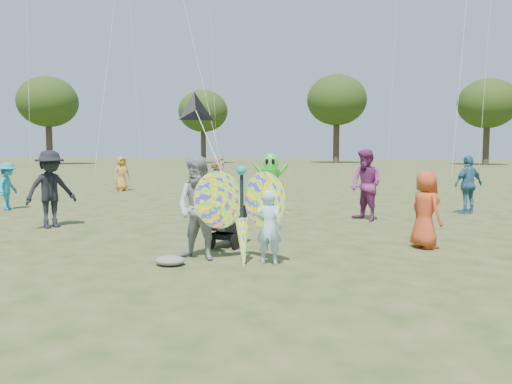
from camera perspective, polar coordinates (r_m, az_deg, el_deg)
ground at (r=7.64m, az=-0.13°, el=-9.27°), size 160.00×160.00×0.00m
child_girl at (r=8.08m, az=1.49°, el=-4.08°), size 0.49×0.37×1.21m
adult_man at (r=8.46m, az=-6.49°, el=-1.86°), size 0.98×0.85×1.75m
grey_bag at (r=8.24m, az=-9.80°, el=-7.72°), size 0.49×0.40×0.16m
crowd_a at (r=9.90m, az=18.80°, el=-1.94°), size 0.75×0.85×1.46m
crowd_b at (r=12.71m, az=-22.42°, el=0.29°), size 1.25×1.35×1.83m
crowd_c at (r=15.53m, az=23.10°, el=0.79°), size 1.05×0.86×1.68m
crowd_d at (r=16.78m, az=-4.38°, el=1.34°), size 0.68×1.54×1.60m
crowd_e at (r=13.23m, az=12.45°, el=0.79°), size 1.11×1.14×1.86m
crowd_g at (r=22.67m, az=-15.09°, el=2.03°), size 0.85×0.87×1.51m
crowd_i at (r=16.98m, az=-26.50°, el=0.60°), size 0.68×1.01×1.44m
jogging_stroller at (r=9.68m, az=-3.33°, el=-2.52°), size 0.74×1.13×1.09m
butterfly_kite at (r=8.18m, az=-1.61°, el=-2.46°), size 1.74×0.75×1.81m
delta_kite_rig at (r=10.44m, az=-6.89°, el=9.22°), size 1.42×2.17×1.66m
alien_kite at (r=14.47m, az=1.69°, el=1.43°), size 1.12×0.69×1.74m
tree_line at (r=52.61m, az=11.23°, el=10.42°), size 91.78×33.60×10.79m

